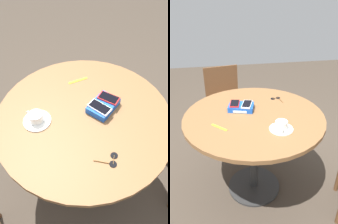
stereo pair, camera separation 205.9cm
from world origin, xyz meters
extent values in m
plane|color=#42382D|center=(0.00, 0.00, 0.00)|extent=(8.00, 8.00, 0.00)
cylinder|color=#2D2D2D|center=(0.00, 0.00, 0.01)|extent=(0.47, 0.47, 0.02)
cylinder|color=#2D2D2D|center=(0.00, 0.00, 0.38)|extent=(0.07, 0.07, 0.73)
cylinder|color=brown|center=(0.00, 0.00, 0.76)|extent=(1.09, 1.09, 0.03)
cube|color=blue|center=(-0.09, 0.10, 0.80)|extent=(0.22, 0.18, 0.04)
cube|color=white|center=(-0.11, 0.03, 0.79)|extent=(0.10, 0.03, 0.02)
cube|color=red|center=(-0.14, 0.11, 0.83)|extent=(0.10, 0.14, 0.01)
cube|color=black|center=(-0.14, 0.11, 0.83)|extent=(0.08, 0.13, 0.00)
cube|color=silver|center=(-0.04, 0.08, 0.83)|extent=(0.11, 0.15, 0.01)
cube|color=black|center=(-0.04, 0.08, 0.83)|extent=(0.10, 0.14, 0.00)
cylinder|color=white|center=(0.15, -0.24, 0.78)|extent=(0.17, 0.17, 0.01)
cylinder|color=white|center=(0.15, -0.24, 0.81)|extent=(0.08, 0.08, 0.06)
cylinder|color=tan|center=(0.15, -0.24, 0.84)|extent=(0.07, 0.07, 0.00)
torus|color=white|center=(0.14, -0.29, 0.81)|extent=(0.02, 0.06, 0.06)
cube|color=yellow|center=(-0.27, -0.14, 0.78)|extent=(0.11, 0.11, 0.00)
cylinder|color=black|center=(0.22, 0.25, 0.78)|extent=(0.04, 0.04, 0.00)
cylinder|color=black|center=(0.27, 0.26, 0.78)|extent=(0.04, 0.04, 0.00)
cylinder|color=brown|center=(0.24, 0.25, 0.78)|extent=(0.05, 0.01, 0.00)
cylinder|color=brown|center=(0.28, 0.19, 0.78)|extent=(0.02, 0.08, 0.00)
cube|color=brown|center=(-0.17, 0.90, 0.43)|extent=(0.51, 0.51, 0.02)
cube|color=brown|center=(-0.20, 1.10, 0.64)|extent=(0.41, 0.09, 0.41)
cylinder|color=brown|center=(-0.32, 0.67, 0.21)|extent=(0.04, 0.04, 0.42)
cylinder|color=brown|center=(0.06, 0.74, 0.21)|extent=(0.04, 0.04, 0.42)
cylinder|color=brown|center=(-0.39, 1.06, 0.21)|extent=(0.04, 0.04, 0.42)
cylinder|color=brown|center=(-0.01, 1.13, 0.21)|extent=(0.04, 0.04, 0.42)
camera|label=1|loc=(0.81, 0.29, 1.81)|focal=35.00mm
camera|label=2|loc=(-0.27, -1.46, 1.60)|focal=35.00mm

